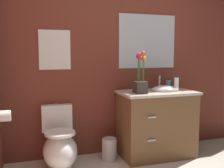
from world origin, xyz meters
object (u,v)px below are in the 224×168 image
Objects in this scene: vanity_cabinet at (157,123)px; wall_mirror at (147,42)px; toilet_paper_roll at (5,116)px; toilet at (60,146)px; trash_bin at (109,149)px; soap_bottle at (176,84)px; wall_poster at (55,50)px; lotion_bottle at (169,85)px; flower_vase at (140,80)px.

vanity_cabinet is 1.07m from wall_mirror.
wall_mirror is at bearing 14.79° from toilet_paper_roll.
toilet reaches higher than trash_bin.
toilet is 0.73m from toilet_paper_roll.
soap_bottle is 1.55m from wall_poster.
trash_bin is 0.58× the size of wall_poster.
toilet_paper_roll is (-1.14, -0.20, 0.54)m from trash_bin.
toilet_paper_roll is (-1.76, -0.46, -0.77)m from wall_mirror.
vanity_cabinet is 1.79m from toilet_paper_roll.
lotion_bottle is at bearing -45.67° from wall_mirror.
flower_vase is 3.26× the size of lotion_bottle.
vanity_cabinet is at bearing -158.62° from lotion_bottle.
flower_vase reaches higher than vanity_cabinet.
flower_vase is at bearing 3.20° from toilet_paper_roll.
toilet is 6.27× the size of toilet_paper_roll.
wall_poster is at bearing 180.00° from wall_mirror.
toilet is at bearing 178.75° from vanity_cabinet.
soap_bottle is 1.28× the size of lotion_bottle.
trash_bin is at bearing 10.06° from toilet_paper_roll.
vanity_cabinet is 2.02× the size of flower_vase.
toilet is 0.69× the size of vanity_cabinet.
wall_poster reaches higher than vanity_cabinet.
toilet is at bearing 173.16° from flower_vase.
vanity_cabinet is 0.52m from lotion_bottle.
flower_vase is 4.52× the size of toilet_paper_roll.
flower_vase is at bearing -6.84° from toilet.
soap_bottle reaches higher than trash_bin.
wall_mirror reaches higher than flower_vase.
wall_poster reaches higher than lotion_bottle.
toilet is at bearing -179.36° from trash_bin.
wall_poster is 0.58× the size of wall_mirror.
wall_poster reaches higher than soap_bottle.
wall_mirror is at bearing 90.55° from vanity_cabinet.
trash_bin is 2.47× the size of toilet_paper_roll.
soap_bottle is (0.51, 0.03, -0.07)m from flower_vase.
trash_bin is 1.28m from toilet_paper_roll.
soap_bottle reaches higher than lotion_bottle.
flower_vase is at bearing -176.49° from soap_bottle.
vanity_cabinet is 9.13× the size of toilet_paper_roll.
vanity_cabinet reaches higher than toilet_paper_roll.
vanity_cabinet is at bearing 166.75° from soap_bottle.
flower_vase is (-0.27, -0.09, 0.56)m from vanity_cabinet.
toilet is 1.48× the size of wall_poster.
flower_vase is at bearing -160.59° from lotion_bottle.
lotion_bottle is at bearing 3.31° from trash_bin.
vanity_cabinet reaches higher than trash_bin.
lotion_bottle is at bearing 2.19° from toilet.
lotion_bottle is 0.19× the size of wall_mirror.
toilet is 1.12m from wall_poster.
soap_bottle is at bearing -55.62° from wall_mirror.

